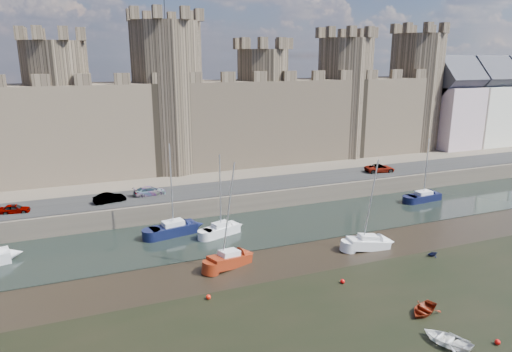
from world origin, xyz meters
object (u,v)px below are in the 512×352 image
object	(u,v)px
car_1	(110,198)
sailboat_3	(423,196)
sailboat_5	(368,242)
sailboat_4	(229,259)
sailboat_1	(173,229)
car_3	(380,168)
sailboat_2	(221,229)
car_2	(150,191)
car_0	(15,209)

from	to	relation	value
car_1	sailboat_3	size ratio (longest dim) A/B	0.43
sailboat_3	sailboat_5	distance (m)	20.75
sailboat_4	sailboat_5	xyz separation A→B (m)	(15.43, -1.46, -0.05)
sailboat_1	sailboat_4	xyz separation A→B (m)	(3.55, -10.15, -0.07)
car_3	sailboat_5	size ratio (longest dim) A/B	0.47
car_1	sailboat_4	world-z (taller)	sailboat_4
sailboat_1	sailboat_5	xyz separation A→B (m)	(18.98, -11.61, -0.12)
car_1	sailboat_2	size ratio (longest dim) A/B	0.40
car_1	car_3	distance (m)	41.16
car_3	sailboat_4	xyz separation A→B (m)	(-31.16, -18.15, -2.38)
car_3	sailboat_2	size ratio (longest dim) A/B	0.49
sailboat_2	sailboat_5	world-z (taller)	sailboat_5
car_1	sailboat_2	distance (m)	15.23
sailboat_1	sailboat_2	size ratio (longest dim) A/B	1.13
sailboat_4	sailboat_1	bearing A→B (deg)	88.80
sailboat_1	sailboat_2	distance (m)	5.58
sailboat_2	sailboat_5	distance (m)	16.78
car_2	car_0	bearing A→B (deg)	89.81
car_1	car_0	bearing A→B (deg)	77.54
car_2	sailboat_2	bearing A→B (deg)	-154.64
car_0	car_3	world-z (taller)	car_3
sailboat_2	car_3	bearing A→B (deg)	0.65
sailboat_2	car_2	bearing A→B (deg)	102.49
car_2	sailboat_4	world-z (taller)	sailboat_4
car_0	car_1	xyz separation A→B (m)	(10.66, 0.05, 0.08)
car_1	sailboat_1	size ratio (longest dim) A/B	0.36
car_2	sailboat_1	size ratio (longest dim) A/B	0.38
car_2	car_1	bearing A→B (deg)	99.45
car_2	sailboat_1	bearing A→B (deg)	-177.14
sailboat_1	car_1	bearing A→B (deg)	119.81
car_1	car_2	bearing A→B (deg)	-87.99
sailboat_4	sailboat_2	bearing A→B (deg)	58.06
car_2	sailboat_1	distance (m)	9.22
sailboat_4	sailboat_5	distance (m)	15.50
car_3	sailboat_2	bearing A→B (deg)	117.83
car_0	car_2	size ratio (longest dim) A/B	0.79
car_0	car_1	distance (m)	10.66
sailboat_2	sailboat_4	xyz separation A→B (m)	(-1.64, -8.09, -0.01)
car_1	sailboat_4	size ratio (longest dim) A/B	0.36
sailboat_3	sailboat_4	xyz separation A→B (m)	(-32.85, -9.83, 0.05)
sailboat_5	car_0	bearing A→B (deg)	158.42
car_0	car_2	world-z (taller)	car_2
car_2	sailboat_5	world-z (taller)	sailboat_5
car_3	sailboat_4	distance (m)	36.13
car_0	sailboat_2	bearing A→B (deg)	-104.13
sailboat_3	car_0	bearing A→B (deg)	167.57
sailboat_3	car_2	bearing A→B (deg)	162.14
sailboat_2	car_1	bearing A→B (deg)	122.51
car_1	sailboat_2	world-z (taller)	sailboat_2
car_1	car_2	distance (m)	5.35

